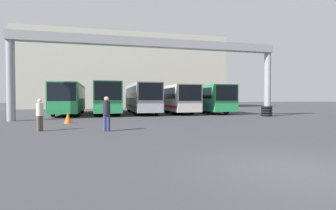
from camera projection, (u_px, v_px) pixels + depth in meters
ground_plane at (296, 171)px, 6.17m from camera, size 200.00×200.00×0.00m
building_backdrop at (125, 73)px, 49.24m from camera, size 35.66×12.00×12.89m
overhead_gantry at (155, 53)px, 22.07m from camera, size 22.43×0.80×6.71m
bus_slot_0 at (69, 97)px, 27.43m from camera, size 2.55×11.13×3.14m
bus_slot_1 at (107, 97)px, 29.00m from camera, size 2.57×12.41×3.27m
bus_slot_2 at (141, 97)px, 29.55m from camera, size 2.49×11.57×3.22m
bus_slot_3 at (173, 98)px, 30.83m from camera, size 2.52×12.24×3.08m
bus_slot_4 at (206, 97)px, 30.88m from camera, size 2.59×10.38×3.10m
pedestrian_far_center at (40, 114)px, 13.56m from camera, size 0.35×0.35×1.67m
pedestrian_near_center at (107, 113)px, 13.51m from camera, size 0.37×0.37×1.79m
traffic_cone at (68, 118)px, 17.88m from camera, size 0.49×0.49×0.73m
tire_stack at (267, 111)px, 24.83m from camera, size 1.04×1.04×0.96m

